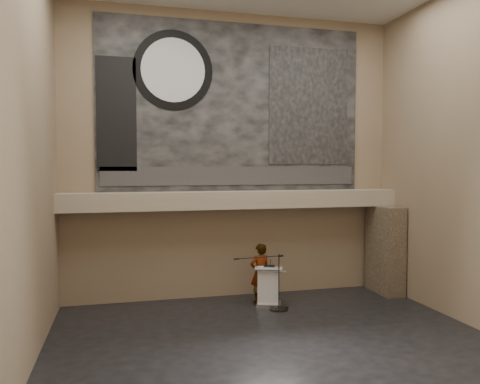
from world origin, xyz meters
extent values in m
plane|color=black|center=(0.00, 0.00, 0.00)|extent=(10.00, 10.00, 0.00)
cube|color=#876E55|center=(0.00, 4.00, 4.25)|extent=(10.00, 0.02, 8.50)
cube|color=#876E55|center=(0.00, -4.00, 4.25)|extent=(10.00, 0.02, 8.50)
cube|color=#876E55|center=(-5.00, 0.00, 4.25)|extent=(0.02, 8.00, 8.50)
cube|color=#876E55|center=(5.00, 0.00, 4.25)|extent=(0.02, 8.00, 8.50)
cube|color=#A0907B|center=(0.00, 3.60, 2.95)|extent=(10.00, 0.80, 0.50)
cylinder|color=#B2893D|center=(-1.60, 3.55, 2.67)|extent=(0.04, 0.04, 0.06)
cylinder|color=#B2893D|center=(1.90, 3.55, 2.67)|extent=(0.04, 0.04, 0.06)
cube|color=black|center=(0.00, 3.97, 5.70)|extent=(8.00, 0.05, 5.00)
cube|color=#2D2D2D|center=(0.00, 3.93, 3.65)|extent=(7.76, 0.02, 0.55)
cylinder|color=black|center=(-1.80, 3.93, 6.70)|extent=(2.30, 0.02, 2.30)
cylinder|color=silver|center=(-1.80, 3.91, 6.70)|extent=(1.84, 0.02, 1.84)
cube|color=black|center=(2.40, 3.93, 5.80)|extent=(2.60, 0.02, 3.60)
cube|color=black|center=(-3.40, 3.93, 5.40)|extent=(1.10, 0.02, 3.20)
cube|color=#45392A|center=(4.65, 3.15, 1.35)|extent=(0.60, 1.40, 2.70)
cube|color=silver|center=(0.71, 2.72, 0.04)|extent=(0.82, 0.72, 0.08)
cube|color=white|center=(0.71, 2.72, 0.56)|extent=(0.71, 0.60, 0.96)
cube|color=white|center=(0.71, 2.70, 1.07)|extent=(0.90, 0.77, 0.13)
cube|color=black|center=(0.73, 2.71, 1.12)|extent=(0.37, 0.33, 0.04)
cube|color=white|center=(0.53, 2.65, 1.10)|extent=(0.24, 0.32, 0.00)
imported|color=silver|center=(0.57, 3.08, 0.86)|extent=(0.68, 0.51, 1.71)
cylinder|color=black|center=(0.87, 2.28, 0.01)|extent=(0.52, 0.52, 0.02)
cylinder|color=black|center=(0.87, 2.28, 0.77)|extent=(0.03, 0.03, 1.54)
cylinder|color=black|center=(0.25, 2.22, 1.48)|extent=(1.37, 0.17, 0.02)
camera|label=1|loc=(-3.28, -9.73, 3.90)|focal=35.00mm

